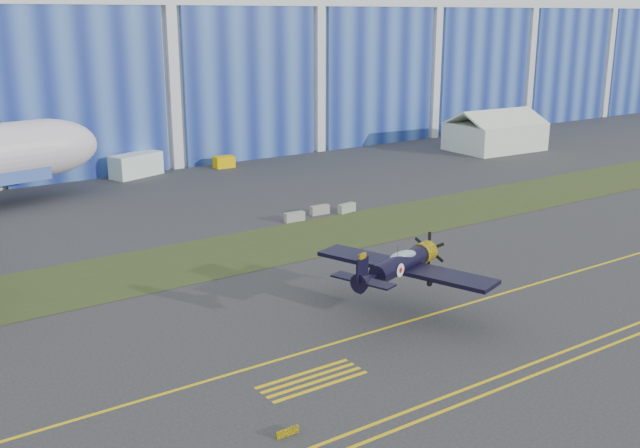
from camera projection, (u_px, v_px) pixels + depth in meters
ground at (450, 275)px, 56.33m from camera, size 260.00×260.00×0.00m
grass_median at (341, 232)px, 67.43m from camera, size 260.00×10.00×0.02m
hangar at (109, 43)px, 109.22m from camera, size 220.00×45.70×30.00m
taxiway_centreline at (500, 294)px, 52.37m from camera, size 200.00×0.20×0.02m
edge_line_near at (620, 341)px, 44.83m from camera, size 80.00×0.20×0.02m
edge_line_far at (606, 336)px, 45.62m from camera, size 80.00×0.20×0.02m
hold_short_ladder at (312, 380)px, 40.08m from camera, size 6.00×2.40×0.02m
guard_board_left at (287, 432)px, 34.76m from camera, size 1.20×0.15×0.35m
warbird at (400, 264)px, 47.80m from camera, size 13.63×14.96×3.67m
tent at (495, 129)px, 107.62m from camera, size 13.13×9.90×5.90m
shipping_container at (136, 165)px, 90.21m from camera, size 6.91×4.56×2.78m
tug at (224, 162)px, 95.64m from camera, size 2.57×1.69×1.45m
gse_box at (526, 128)px, 123.30m from camera, size 3.06×2.36×1.63m
barrier_a at (295, 217)px, 70.70m from camera, size 2.03×0.73×0.90m
barrier_b at (320, 210)px, 73.23m from camera, size 2.02×0.68×0.90m
barrier_c at (347, 208)px, 73.92m from camera, size 2.07×0.93×0.90m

